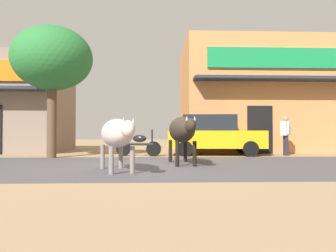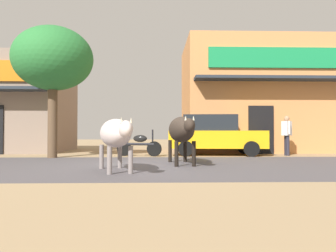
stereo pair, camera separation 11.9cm
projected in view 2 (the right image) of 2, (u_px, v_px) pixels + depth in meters
ground at (142, 166)px, 9.47m from camera, size 80.00×80.00×0.00m
asphalt_road at (142, 166)px, 9.47m from camera, size 72.00×6.60×0.00m
storefront_right_club at (263, 98)px, 17.40m from camera, size 7.97×5.87×5.39m
roadside_tree at (53, 59)px, 12.59m from camera, size 2.93×2.93×4.83m
parked_hatchback_car at (215, 135)px, 14.04m from camera, size 4.03×2.24×1.64m
parked_motorcycle at (140, 144)px, 13.38m from camera, size 1.78×0.58×1.04m
cow_near_brown at (116, 134)px, 8.06m from camera, size 1.21×2.52×1.24m
cow_far_dark at (181, 130)px, 9.86m from camera, size 0.85×2.86×1.38m
pedestrian_by_shop at (287, 132)px, 13.73m from camera, size 0.47×0.61×1.60m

